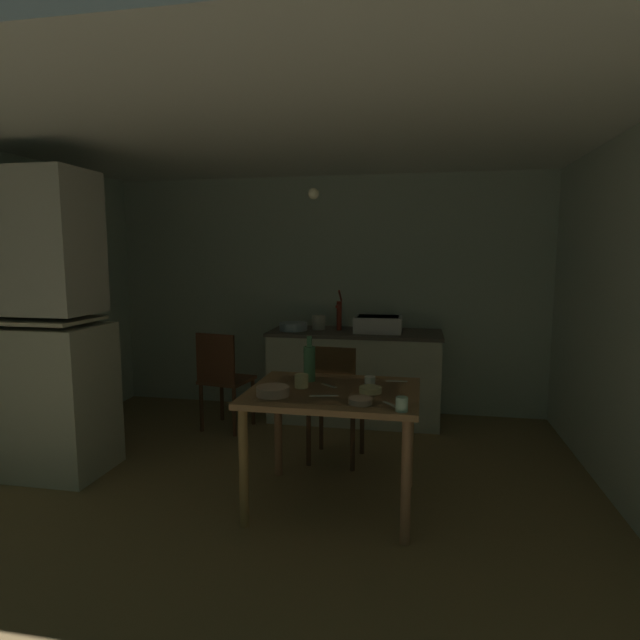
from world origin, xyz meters
TOP-DOWN VIEW (x-y plane):
  - ground_plane at (0.00, 0.00)m, footprint 5.38×5.38m
  - wall_back at (0.00, 1.78)m, footprint 4.48×0.10m
  - wall_right at (2.24, 0.00)m, footprint 0.10×3.56m
  - ceiling_slab at (0.00, 0.00)m, footprint 4.48×3.56m
  - hutch_cabinet at (-1.73, -0.19)m, footprint 0.89×0.56m
  - counter_cabinet at (0.35, 1.41)m, footprint 1.63×0.64m
  - sink_basin at (0.57, 1.41)m, footprint 0.44×0.34m
  - hand_pump at (0.19, 1.46)m, footprint 0.05×0.27m
  - mixing_bowl_counter at (-0.24, 1.36)m, footprint 0.27×0.27m
  - stoneware_crock at (-0.01, 1.46)m, footprint 0.13×0.13m
  - dining_table at (0.43, -0.32)m, footprint 1.06×0.85m
  - chair_far_side at (0.32, 0.33)m, footprint 0.44×0.44m
  - chair_by_counter at (-0.78, 0.88)m, footprint 0.47×0.47m
  - serving_bowl_wide at (0.09, -0.51)m, footprint 0.20×0.20m
  - soup_bowl_small at (0.62, -0.58)m, footprint 0.14×0.14m
  - sauce_dish at (0.66, -0.34)m, footprint 0.14×0.14m
  - teacup_mint at (0.22, -0.30)m, footprint 0.09×0.09m
  - teacup_cream at (0.64, -0.19)m, footprint 0.07×0.07m
  - mug_dark at (0.86, -0.68)m, footprint 0.07×0.07m
  - glass_bottle at (0.23, -0.12)m, footprint 0.08×0.08m
  - table_knife at (0.39, -0.47)m, footprint 0.17×0.06m
  - teaspoon_near_bowl at (0.80, -0.03)m, footprint 0.14×0.04m
  - teaspoon_by_cup at (0.38, -0.23)m, footprint 0.11×0.10m
  - serving_spoon at (0.79, -0.58)m, footprint 0.10×0.12m
  - pendant_bulb at (0.18, 0.28)m, footprint 0.08×0.08m

SIDE VIEW (x-z plane):
  - ground_plane at x=0.00m, z-range 0.00..0.00m
  - counter_cabinet at x=0.35m, z-range 0.00..0.86m
  - chair_by_counter at x=-0.78m, z-range 0.04..0.94m
  - chair_far_side at x=0.32m, z-range 0.03..0.95m
  - dining_table at x=0.43m, z-range 0.28..1.03m
  - table_knife at x=0.39m, z-range 0.75..0.76m
  - teaspoon_near_bowl at x=0.80m, z-range 0.75..0.76m
  - teaspoon_by_cup at x=0.38m, z-range 0.75..0.76m
  - serving_spoon at x=0.79m, z-range 0.75..0.76m
  - soup_bowl_small at x=0.62m, z-range 0.75..0.78m
  - sauce_dish at x=0.66m, z-range 0.75..0.79m
  - serving_bowl_wide at x=0.09m, z-range 0.75..0.81m
  - teacup_cream at x=0.64m, z-range 0.75..0.82m
  - mug_dark at x=0.86m, z-range 0.75..0.83m
  - teacup_mint at x=0.22m, z-range 0.75..0.84m
  - glass_bottle at x=0.23m, z-range 0.73..1.03m
  - mixing_bowl_counter at x=-0.24m, z-range 0.86..0.94m
  - stoneware_crock at x=-0.01m, z-range 0.86..1.00m
  - sink_basin at x=0.57m, z-range 0.86..1.01m
  - hutch_cabinet at x=-1.73m, z-range -0.07..2.10m
  - hand_pump at x=0.19m, z-range 0.84..1.23m
  - wall_back at x=0.00m, z-range 0.00..2.36m
  - wall_right at x=2.24m, z-range 0.00..2.36m
  - pendant_bulb at x=0.18m, z-range 1.98..2.06m
  - ceiling_slab at x=0.00m, z-range 2.36..2.46m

